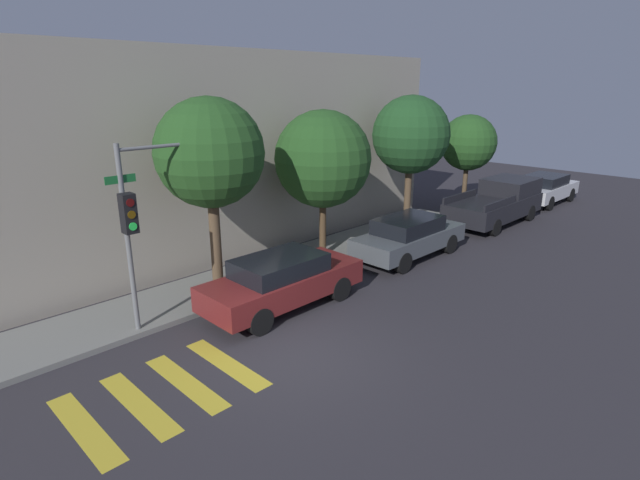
{
  "coord_description": "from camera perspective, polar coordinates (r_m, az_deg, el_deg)",
  "views": [
    {
      "loc": [
        -6.58,
        -7.34,
        5.81
      ],
      "look_at": [
        2.88,
        2.1,
        1.6
      ],
      "focal_mm": 28.0,
      "sensor_mm": 36.0,
      "label": 1
    }
  ],
  "objects": [
    {
      "name": "sedan_near_corner",
      "position": [
        13.37,
        -4.33,
        -4.63
      ],
      "size": [
        4.55,
        1.75,
        1.47
      ],
      "color": "maroon",
      "rests_on": "ground"
    },
    {
      "name": "tree_midblock",
      "position": [
        16.43,
        0.33,
        9.2
      ],
      "size": [
        3.17,
        3.17,
        5.04
      ],
      "color": "#4C3823",
      "rests_on": "ground"
    },
    {
      "name": "tree_near_corner",
      "position": [
        13.69,
        -12.48,
        9.59
      ],
      "size": [
        2.93,
        2.93,
        5.52
      ],
      "color": "brown",
      "rests_on": "ground"
    },
    {
      "name": "sedan_middle",
      "position": [
        17.46,
        10.13,
        0.44
      ],
      "size": [
        4.51,
        1.77,
        1.45
      ],
      "color": "#4C5156",
      "rests_on": "ground"
    },
    {
      "name": "crosswalk",
      "position": [
        10.69,
        -17.51,
        -16.32
      ],
      "size": [
        3.46,
        2.6,
        0.0
      ],
      "color": "gold",
      "rests_on": "ground"
    },
    {
      "name": "tree_far_end",
      "position": [
        20.11,
        10.34,
        11.71
      ],
      "size": [
        3.02,
        3.02,
        5.41
      ],
      "color": "brown",
      "rests_on": "ground"
    },
    {
      "name": "pickup_truck",
      "position": [
        22.96,
        19.65,
        4.12
      ],
      "size": [
        5.26,
        2.07,
        1.79
      ],
      "color": "black",
      "rests_on": "ground"
    },
    {
      "name": "ground_plane",
      "position": [
        11.44,
        -2.81,
        -13.05
      ],
      "size": [
        60.0,
        60.0,
        0.0
      ],
      "primitive_type": "plane",
      "color": "#2D2B30"
    },
    {
      "name": "tree_behind_truck",
      "position": [
        24.04,
        16.6,
        10.58
      ],
      "size": [
        2.52,
        2.52,
        4.49
      ],
      "color": "brown",
      "rests_on": "ground"
    },
    {
      "name": "building_row",
      "position": [
        17.74,
        -23.1,
        8.41
      ],
      "size": [
        26.0,
        6.0,
        6.86
      ],
      "primitive_type": "cube",
      "color": "#A89E8E",
      "rests_on": "ground"
    },
    {
      "name": "traffic_light_pole",
      "position": [
        12.12,
        -19.39,
        3.99
      ],
      "size": [
        2.37,
        0.56,
        4.57
      ],
      "color": "slate",
      "rests_on": "ground"
    },
    {
      "name": "sedan_far_end",
      "position": [
        27.61,
        24.3,
        5.42
      ],
      "size": [
        4.36,
        1.83,
        1.45
      ],
      "color": "silver",
      "rests_on": "ground"
    },
    {
      "name": "sidewalk",
      "position": [
        14.61,
        -14.53,
        -6.23
      ],
      "size": [
        26.0,
        2.36,
        0.14
      ],
      "primitive_type": "cube",
      "color": "slate",
      "rests_on": "ground"
    }
  ]
}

